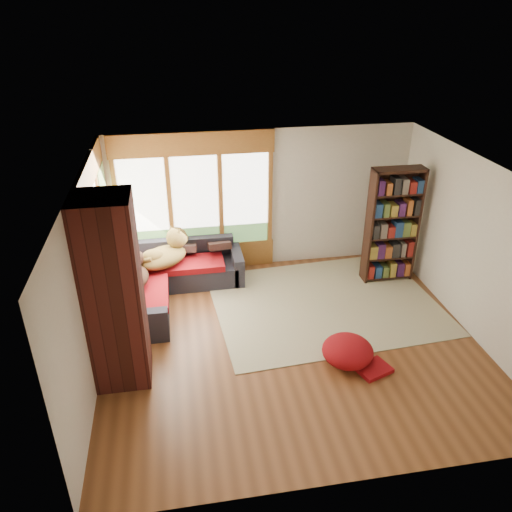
{
  "coord_description": "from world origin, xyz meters",
  "views": [
    {
      "loc": [
        -1.53,
        -5.87,
        4.62
      ],
      "look_at": [
        -0.36,
        1.02,
        0.95
      ],
      "focal_mm": 35.0,
      "sensor_mm": 36.0,
      "label": 1
    }
  ],
  "objects_px": {
    "brick_chimney": "(114,294)",
    "sectional_sofa": "(158,278)",
    "dog_tan": "(166,247)",
    "dog_brindle": "(133,268)",
    "pouf": "(348,350)",
    "bookshelf": "(392,226)",
    "area_rug": "(325,303)"
  },
  "relations": [
    {
      "from": "sectional_sofa",
      "to": "dog_brindle",
      "type": "distance_m",
      "value": 0.68
    },
    {
      "from": "brick_chimney",
      "to": "pouf",
      "type": "height_order",
      "value": "brick_chimney"
    },
    {
      "from": "bookshelf",
      "to": "pouf",
      "type": "bearing_deg",
      "value": -124.41
    },
    {
      "from": "sectional_sofa",
      "to": "pouf",
      "type": "distance_m",
      "value": 3.49
    },
    {
      "from": "sectional_sofa",
      "to": "dog_tan",
      "type": "distance_m",
      "value": 0.56
    },
    {
      "from": "pouf",
      "to": "dog_tan",
      "type": "relative_size",
      "value": 0.67
    },
    {
      "from": "dog_brindle",
      "to": "bookshelf",
      "type": "bearing_deg",
      "value": -81.9
    },
    {
      "from": "brick_chimney",
      "to": "dog_tan",
      "type": "xyz_separation_m",
      "value": [
        0.62,
        2.23,
        -0.5
      ]
    },
    {
      "from": "dog_brindle",
      "to": "area_rug",
      "type": "bearing_deg",
      "value": -92.35
    },
    {
      "from": "brick_chimney",
      "to": "dog_tan",
      "type": "distance_m",
      "value": 2.37
    },
    {
      "from": "area_rug",
      "to": "bookshelf",
      "type": "height_order",
      "value": "bookshelf"
    },
    {
      "from": "brick_chimney",
      "to": "sectional_sofa",
      "type": "height_order",
      "value": "brick_chimney"
    },
    {
      "from": "area_rug",
      "to": "pouf",
      "type": "bearing_deg",
      "value": -95.31
    },
    {
      "from": "sectional_sofa",
      "to": "dog_brindle",
      "type": "relative_size",
      "value": 2.7
    },
    {
      "from": "dog_tan",
      "to": "dog_brindle",
      "type": "distance_m",
      "value": 0.77
    },
    {
      "from": "sectional_sofa",
      "to": "dog_brindle",
      "type": "height_order",
      "value": "dog_brindle"
    },
    {
      "from": "dog_brindle",
      "to": "pouf",
      "type": "bearing_deg",
      "value": -117.78
    },
    {
      "from": "brick_chimney",
      "to": "pouf",
      "type": "distance_m",
      "value": 3.27
    },
    {
      "from": "sectional_sofa",
      "to": "bookshelf",
      "type": "bearing_deg",
      "value": -2.61
    },
    {
      "from": "sectional_sofa",
      "to": "area_rug",
      "type": "distance_m",
      "value": 2.89
    },
    {
      "from": "bookshelf",
      "to": "dog_tan",
      "type": "distance_m",
      "value": 3.94
    },
    {
      "from": "pouf",
      "to": "dog_brindle",
      "type": "xyz_separation_m",
      "value": [
        -2.97,
        1.92,
        0.54
      ]
    },
    {
      "from": "area_rug",
      "to": "dog_tan",
      "type": "distance_m",
      "value": 2.87
    },
    {
      "from": "pouf",
      "to": "dog_brindle",
      "type": "relative_size",
      "value": 0.88
    },
    {
      "from": "sectional_sofa",
      "to": "dog_tan",
      "type": "height_order",
      "value": "dog_tan"
    },
    {
      "from": "area_rug",
      "to": "dog_brindle",
      "type": "distance_m",
      "value": 3.22
    },
    {
      "from": "bookshelf",
      "to": "sectional_sofa",
      "type": "bearing_deg",
      "value": 177.84
    },
    {
      "from": "bookshelf",
      "to": "brick_chimney",
      "type": "bearing_deg",
      "value": -157.36
    },
    {
      "from": "bookshelf",
      "to": "pouf",
      "type": "xyz_separation_m",
      "value": [
        -1.47,
        -2.15,
        -0.84
      ]
    },
    {
      "from": "brick_chimney",
      "to": "area_rug",
      "type": "xyz_separation_m",
      "value": [
        3.21,
        1.25,
        -1.29
      ]
    },
    {
      "from": "bookshelf",
      "to": "dog_tan",
      "type": "height_order",
      "value": "bookshelf"
    },
    {
      "from": "sectional_sofa",
      "to": "dog_tan",
      "type": "relative_size",
      "value": 2.05
    }
  ]
}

